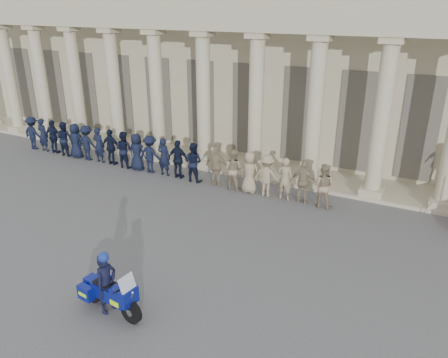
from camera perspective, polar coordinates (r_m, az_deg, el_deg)
ground at (r=14.62m, az=-13.78°, el=-9.12°), size 90.00×90.00×0.00m
building at (r=25.60m, az=7.69°, el=15.45°), size 40.00×12.50×9.00m
officer_rank at (r=20.44m, az=-9.41°, el=3.17°), size 16.84×0.67×1.77m
motorcycle at (r=11.79m, az=-14.57°, el=-14.21°), size 2.08×0.92×1.33m
rider at (r=11.70m, az=-15.10°, el=-12.87°), size 0.47×0.64×1.73m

